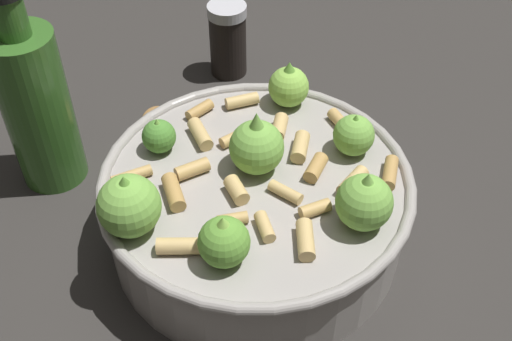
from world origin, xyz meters
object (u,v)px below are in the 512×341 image
olive_oil_bottle (36,104)px  wooden_spoon (169,169)px  pepper_shaker (228,39)px  cooking_pan (256,201)px

olive_oil_bottle → wooden_spoon: olive_oil_bottle is taller
pepper_shaker → wooden_spoon: bearing=22.8°
olive_oil_bottle → pepper_shaker: bearing=175.9°
olive_oil_bottle → wooden_spoon: 0.14m
cooking_pan → olive_oil_bottle: bearing=-72.9°
cooking_pan → wooden_spoon: bearing=-93.3°
pepper_shaker → cooking_pan: bearing=46.7°
cooking_pan → pepper_shaker: size_ratio=3.02×
pepper_shaker → olive_oil_bottle: 0.24m
cooking_pan → olive_oil_bottle: 0.21m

